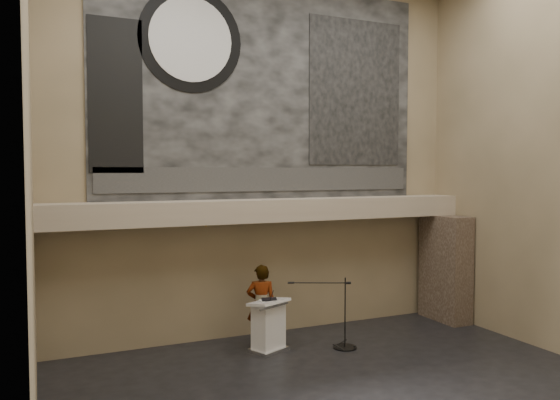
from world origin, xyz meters
name	(u,v)px	position (x,y,z in m)	size (l,w,h in m)	color
floor	(356,395)	(0.00, 0.00, 0.00)	(10.00, 10.00, 0.00)	black
wall_back	(266,154)	(0.00, 4.00, 4.25)	(10.00, 0.02, 8.50)	#796A4C
wall_left	(30,139)	(-5.00, 0.00, 4.25)	(0.02, 8.00, 8.50)	#796A4C
soffit	(273,210)	(0.00, 3.60, 2.95)	(10.00, 0.80, 0.50)	tan
sprinkler_left	(206,225)	(-1.60, 3.55, 2.67)	(0.04, 0.04, 0.06)	#B2893D
sprinkler_right	(346,219)	(1.90, 3.55, 2.67)	(0.04, 0.04, 0.06)	#B2893D
banner	(267,91)	(0.00, 3.97, 5.70)	(8.00, 0.05, 5.00)	black
banner_text_strip	(267,179)	(0.00, 3.93, 3.65)	(7.76, 0.02, 0.55)	#2E2E2E
banner_clock_rim	(191,40)	(-1.80, 3.93, 6.70)	(2.30, 2.30, 0.02)	black
banner_clock_face	(191,39)	(-1.80, 3.91, 6.70)	(1.84, 1.84, 0.02)	silver
banner_building_print	(356,93)	(2.40, 3.93, 5.80)	(2.60, 0.02, 3.60)	black
banner_brick_print	(116,96)	(-3.40, 3.93, 5.40)	(1.10, 0.02, 3.20)	black
stone_pier	(445,268)	(4.65, 3.15, 1.35)	(0.60, 1.40, 2.70)	#403227
lectern	(268,326)	(-0.49, 2.70, 0.55)	(0.96, 0.84, 1.14)	silver
binder	(269,300)	(-0.47, 2.70, 1.12)	(0.32, 0.25, 0.04)	black
papers	(265,301)	(-0.57, 2.69, 1.10)	(0.19, 0.27, 0.01)	white
speaker_person	(261,305)	(-0.46, 3.20, 0.89)	(0.65, 0.43, 1.79)	silver
mic_stand	(343,337)	(1.08, 2.26, 0.23)	(1.39, 0.79, 1.54)	black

